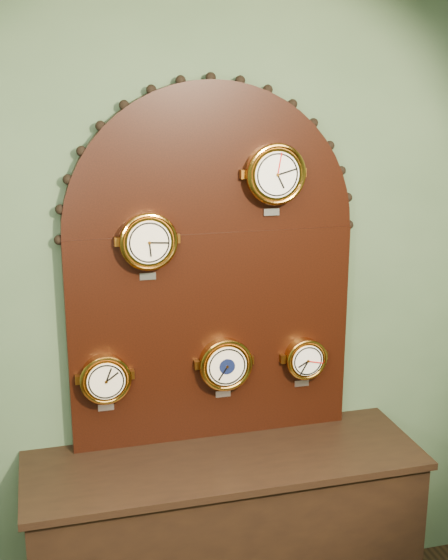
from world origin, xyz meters
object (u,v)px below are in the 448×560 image
object	(u,v)px
arabic_clock	(275,174)
hygrometer	(105,379)
shop_counter	(225,548)
barometer	(225,364)
roman_clock	(148,241)
display_board	(212,257)
tide_clock	(305,358)

from	to	relation	value
arabic_clock	hygrometer	xyz separation A→B (m)	(-0.70, 0.00, -0.80)
shop_counter	barometer	distance (m)	0.79
shop_counter	hygrometer	distance (m)	0.91
roman_clock	display_board	bearing A→B (deg)	13.83
barometer	display_board	bearing A→B (deg)	121.00
shop_counter	tide_clock	xyz separation A→B (m)	(0.40, 0.15, 0.77)
hygrometer	barometer	world-z (taller)	barometer
arabic_clock	hygrometer	size ratio (longest dim) A/B	1.15
arabic_clock	barometer	world-z (taller)	arabic_clock
roman_clock	barometer	xyz separation A→B (m)	(0.31, -0.00, -0.54)
arabic_clock	tide_clock	xyz separation A→B (m)	(0.15, 0.00, -0.80)
shop_counter	roman_clock	distance (m)	1.36
roman_clock	arabic_clock	distance (m)	0.57
arabic_clock	display_board	bearing A→B (deg)	164.67
shop_counter	roman_clock	xyz separation A→B (m)	(-0.27, 0.15, 1.32)
display_board	hygrometer	world-z (taller)	display_board
roman_clock	hygrometer	xyz separation A→B (m)	(-0.19, 0.00, -0.56)
display_board	roman_clock	world-z (taller)	display_board
display_board	roman_clock	size ratio (longest dim) A/B	5.47
arabic_clock	shop_counter	bearing A→B (deg)	-148.00
display_board	tide_clock	distance (m)	0.61
roman_clock	arabic_clock	world-z (taller)	arabic_clock
shop_counter	hygrometer	bearing A→B (deg)	161.48
display_board	hygrometer	size ratio (longest dim) A/B	5.92
barometer	tide_clock	size ratio (longest dim) A/B	1.18
shop_counter	display_board	size ratio (longest dim) A/B	1.05
display_board	hygrometer	distance (m)	0.65
hygrometer	tide_clock	size ratio (longest dim) A/B	1.10
display_board	tide_clock	size ratio (longest dim) A/B	6.50
shop_counter	arabic_clock	size ratio (longest dim) A/B	5.40
display_board	tide_clock	bearing A→B (deg)	-9.31
display_board	tide_clock	xyz separation A→B (m)	(0.40, -0.07, -0.46)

